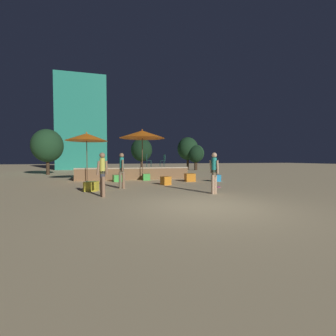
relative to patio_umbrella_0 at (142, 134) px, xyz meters
name	(u,v)px	position (x,y,z in m)	size (l,w,h in m)	color
ground_plane	(206,207)	(0.49, -8.78, -3.01)	(120.00, 120.00, 0.00)	#D1B784
wooden_deck	(132,173)	(-0.49, 1.49, -2.63)	(7.56, 2.49, 0.82)	olive
patio_umbrella_0	(142,134)	(0.00, 0.00, 0.00)	(2.98, 2.98, 3.34)	brown
patio_umbrella_1	(87,137)	(-3.45, -0.03, -0.27)	(2.52, 2.52, 3.05)	brown
cube_seat_0	(216,178)	(4.27, -2.12, -2.80)	(0.51, 0.51, 0.40)	#2D9EDB
cube_seat_1	(190,177)	(2.69, -1.72, -2.76)	(0.61, 0.61, 0.49)	orange
cube_seat_2	(166,181)	(0.77, -3.14, -2.78)	(0.55, 0.55, 0.45)	orange
cube_seat_3	(91,186)	(-2.94, -4.47, -2.80)	(0.65, 0.65, 0.41)	yellow
cube_seat_4	(146,177)	(0.22, -0.26, -2.79)	(0.46, 0.46, 0.42)	#4CC651
cube_seat_5	(117,178)	(-1.67, -0.67, -2.80)	(0.57, 0.57, 0.41)	#4CC651
person_0	(122,169)	(-1.60, -4.00, -2.11)	(0.29, 0.47, 1.67)	#72664C
person_1	(214,172)	(1.84, -6.62, -2.13)	(0.28, 0.42, 1.65)	tan
person_2	(102,173)	(-2.44, -6.18, -2.14)	(0.43, 0.28, 1.63)	#997051
bistro_chair_0	(163,159)	(1.77, 1.32, -1.64)	(0.40, 0.40, 0.90)	#1E4C47
bistro_chair_1	(148,159)	(0.54, 1.04, -1.64)	(0.40, 0.40, 0.90)	#1E4C47
frisbee_disc	(218,187)	(2.98, -4.80, -2.99)	(0.26, 0.26, 0.03)	#E54C99
background_tree_0	(188,149)	(7.71, 12.11, -0.32)	(2.62, 2.62, 4.14)	#3D2B1C
background_tree_1	(142,150)	(1.75, 11.69, -0.55)	(2.48, 2.48, 3.84)	#3D2B1C
background_tree_2	(47,146)	(-7.29, 7.20, -0.45)	(2.64, 2.64, 4.02)	#3D2B1C
background_tree_3	(196,154)	(8.70, 11.70, -0.93)	(1.96, 1.96, 3.17)	#3D2B1C
background_tree_4	(195,154)	(8.34, 11.13, -1.02)	(1.95, 1.95, 3.07)	#3D2B1C
distant_building	(83,124)	(-5.33, 17.75, 3.14)	(6.30, 3.89, 12.29)	teal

